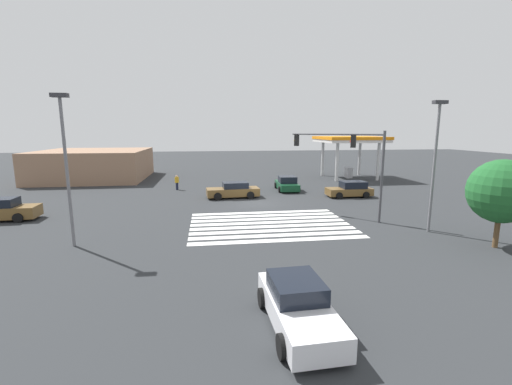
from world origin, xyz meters
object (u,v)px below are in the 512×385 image
object	(u,v)px
traffic_signal_mast	(351,155)
street_light_pole_a	(435,155)
car_0	(350,190)
car_3	(233,190)
car_4	(298,305)
tree_corner_a	(502,191)
car_1	(287,184)
street_light_pole_b	(66,157)
pedestrian	(177,182)

from	to	relation	value
traffic_signal_mast	street_light_pole_a	xyz separation A→B (m)	(3.47, -3.91, 0.27)
car_0	car_3	bearing A→B (deg)	-5.62
car_4	tree_corner_a	xyz separation A→B (m)	(12.20, 5.71, 2.32)
car_1	street_light_pole_b	bearing A→B (deg)	137.86
traffic_signal_mast	car_3	bearing A→B (deg)	-3.21
pedestrian	street_light_pole_a	world-z (taller)	street_light_pole_a
street_light_pole_a	car_1	bearing A→B (deg)	108.59
traffic_signal_mast	tree_corner_a	world-z (taller)	traffic_signal_mast
traffic_signal_mast	car_0	distance (m)	8.90
car_1	street_light_pole_a	distance (m)	16.85
car_0	street_light_pole_b	xyz separation A→B (m)	(-20.18, -11.11, 4.07)
car_0	pedestrian	world-z (taller)	pedestrian
street_light_pole_a	car_4	bearing A→B (deg)	-140.02
car_4	pedestrian	bearing A→B (deg)	-169.54
pedestrian	street_light_pole_a	xyz separation A→B (m)	(16.45, -17.31, 3.82)
car_3	pedestrian	xyz separation A→B (m)	(-5.48, 5.01, 0.18)
car_3	car_4	xyz separation A→B (m)	(0.47, -21.10, 0.00)
car_0	tree_corner_a	bearing A→B (deg)	97.19
pedestrian	street_light_pole_b	world-z (taller)	street_light_pole_b
car_1	street_light_pole_b	world-z (taller)	street_light_pole_b
traffic_signal_mast	street_light_pole_b	size ratio (longest dim) A/B	0.77
pedestrian	tree_corner_a	bearing A→B (deg)	-1.72
car_3	street_light_pole_a	distance (m)	16.96
car_3	pedestrian	bearing A→B (deg)	-46.70
car_4	street_light_pole_b	distance (m)	13.96
car_0	car_1	size ratio (longest dim) A/B	0.95
car_1	car_0	bearing A→B (deg)	-127.42
street_light_pole_a	street_light_pole_b	world-z (taller)	street_light_pole_b
car_3	street_light_pole_a	bearing A→B (deg)	127.46
street_light_pole_b	traffic_signal_mast	bearing A→B (deg)	12.40
traffic_signal_mast	street_light_pole_a	size ratio (longest dim) A/B	0.78
car_1	car_4	distance (m)	24.88
traffic_signal_mast	pedestrian	xyz separation A→B (m)	(-12.98, 13.41, -3.55)
car_1	street_light_pole_a	bearing A→B (deg)	-158.86
car_4	street_light_pole_a	distance (m)	14.27
car_3	street_light_pole_b	world-z (taller)	street_light_pole_b
car_3	pedestrian	distance (m)	7.43
traffic_signal_mast	car_1	bearing A→B (deg)	-36.43
traffic_signal_mast	car_1	size ratio (longest dim) A/B	1.40
traffic_signal_mast	street_light_pole_b	bearing A→B (deg)	57.40
traffic_signal_mast	car_3	world-z (taller)	traffic_signal_mast
pedestrian	traffic_signal_mast	bearing A→B (deg)	0.71
traffic_signal_mast	car_0	size ratio (longest dim) A/B	1.47
car_0	car_4	world-z (taller)	car_4
car_3	car_4	distance (m)	21.11
car_3	car_4	world-z (taller)	car_4
traffic_signal_mast	tree_corner_a	bearing A→B (deg)	171.44
car_1	tree_corner_a	world-z (taller)	tree_corner_a
car_4	street_light_pole_b	xyz separation A→B (m)	(-9.88, 8.99, 4.06)
car_1	street_light_pole_a	world-z (taller)	street_light_pole_a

